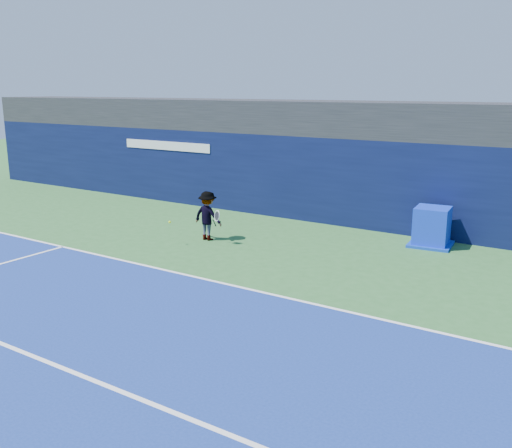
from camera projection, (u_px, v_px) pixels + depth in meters
name	position (u px, v px, depth m)	size (l,w,h in m)	color
ground	(101.00, 315.00, 12.06)	(80.00, 80.00, 0.00)	#2D642D
baseline	(191.00, 276.00, 14.50)	(24.00, 0.10, 0.01)	white
service_line	(17.00, 350.00, 10.43)	(24.00, 0.10, 0.01)	white
stadium_band	(339.00, 118.00, 20.58)	(36.00, 3.00, 1.20)	black
back_wall_assembly	(325.00, 179.00, 20.26)	(36.00, 1.03, 3.00)	#091033
equipment_cart	(432.00, 228.00, 17.21)	(1.35, 1.35, 1.18)	#0D2AC2
tennis_player	(208.00, 216.00, 17.83)	(1.23, 0.67, 1.54)	silver
tennis_ball	(170.00, 222.00, 17.19)	(0.08, 0.08, 0.08)	#D8F31B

